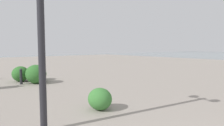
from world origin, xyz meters
name	(u,v)px	position (x,y,z in m)	size (l,w,h in m)	color
bollard_mid	(21,76)	(9.36, -0.48, 0.38)	(0.13, 0.13, 0.73)	#232328
shrub_low	(36,74)	(9.17, -1.10, 0.44)	(1.04, 0.94, 0.88)	#2D6628
shrub_round	(36,73)	(10.04, -1.37, 0.36)	(0.84, 0.75, 0.71)	#387533
shrub_wide	(21,74)	(10.19, -0.67, 0.38)	(0.89, 0.80, 0.76)	#2D6628
shrub_tall	(100,99)	(4.09, -1.16, 0.30)	(0.71, 0.64, 0.60)	#387533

